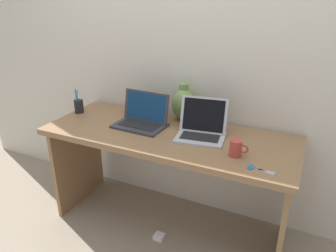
{
  "coord_description": "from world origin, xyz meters",
  "views": [
    {
      "loc": [
        0.82,
        -1.75,
        1.64
      ],
      "look_at": [
        0.0,
        0.0,
        0.81
      ],
      "focal_mm": 34.11,
      "sensor_mm": 36.0,
      "label": 1
    }
  ],
  "objects_px": {
    "laptop_left": "(143,117)",
    "power_brick": "(159,236)",
    "pen_cup": "(79,106)",
    "scissors": "(256,168)",
    "green_vase": "(184,104)",
    "coffee_mug": "(236,148)",
    "laptop_right": "(202,127)"
  },
  "relations": [
    {
      "from": "green_vase",
      "to": "coffee_mug",
      "type": "height_order",
      "value": "green_vase"
    },
    {
      "from": "coffee_mug",
      "to": "power_brick",
      "type": "height_order",
      "value": "coffee_mug"
    },
    {
      "from": "green_vase",
      "to": "scissors",
      "type": "height_order",
      "value": "green_vase"
    },
    {
      "from": "scissors",
      "to": "laptop_right",
      "type": "bearing_deg",
      "value": 145.99
    },
    {
      "from": "coffee_mug",
      "to": "scissors",
      "type": "relative_size",
      "value": 0.74
    },
    {
      "from": "laptop_left",
      "to": "scissors",
      "type": "bearing_deg",
      "value": -18.03
    },
    {
      "from": "laptop_left",
      "to": "pen_cup",
      "type": "distance_m",
      "value": 0.56
    },
    {
      "from": "laptop_left",
      "to": "coffee_mug",
      "type": "height_order",
      "value": "laptop_left"
    },
    {
      "from": "laptop_left",
      "to": "power_brick",
      "type": "bearing_deg",
      "value": -43.42
    },
    {
      "from": "laptop_left",
      "to": "green_vase",
      "type": "xyz_separation_m",
      "value": [
        0.22,
        0.21,
        0.06
      ]
    },
    {
      "from": "laptop_right",
      "to": "power_brick",
      "type": "height_order",
      "value": "laptop_right"
    },
    {
      "from": "power_brick",
      "to": "pen_cup",
      "type": "bearing_deg",
      "value": 164.53
    },
    {
      "from": "coffee_mug",
      "to": "power_brick",
      "type": "distance_m",
      "value": 0.93
    },
    {
      "from": "laptop_right",
      "to": "pen_cup",
      "type": "height_order",
      "value": "laptop_right"
    },
    {
      "from": "laptop_left",
      "to": "power_brick",
      "type": "height_order",
      "value": "laptop_left"
    },
    {
      "from": "laptop_right",
      "to": "green_vase",
      "type": "bearing_deg",
      "value": 135.47
    },
    {
      "from": "laptop_right",
      "to": "coffee_mug",
      "type": "xyz_separation_m",
      "value": [
        0.27,
        -0.17,
        -0.02
      ]
    },
    {
      "from": "pen_cup",
      "to": "scissors",
      "type": "distance_m",
      "value": 1.43
    },
    {
      "from": "coffee_mug",
      "to": "scissors",
      "type": "xyz_separation_m",
      "value": [
        0.13,
        -0.1,
        -0.05
      ]
    },
    {
      "from": "power_brick",
      "to": "laptop_left",
      "type": "bearing_deg",
      "value": 136.58
    },
    {
      "from": "coffee_mug",
      "to": "pen_cup",
      "type": "bearing_deg",
      "value": 171.89
    },
    {
      "from": "green_vase",
      "to": "power_brick",
      "type": "distance_m",
      "value": 0.97
    },
    {
      "from": "laptop_left",
      "to": "green_vase",
      "type": "height_order",
      "value": "green_vase"
    },
    {
      "from": "green_vase",
      "to": "laptop_right",
      "type": "bearing_deg",
      "value": -44.53
    },
    {
      "from": "coffee_mug",
      "to": "pen_cup",
      "type": "relative_size",
      "value": 0.59
    },
    {
      "from": "green_vase",
      "to": "pen_cup",
      "type": "bearing_deg",
      "value": -165.25
    },
    {
      "from": "green_vase",
      "to": "pen_cup",
      "type": "height_order",
      "value": "green_vase"
    },
    {
      "from": "green_vase",
      "to": "coffee_mug",
      "type": "bearing_deg",
      "value": -38.66
    },
    {
      "from": "scissors",
      "to": "green_vase",
      "type": "bearing_deg",
      "value": 141.93
    },
    {
      "from": "coffee_mug",
      "to": "power_brick",
      "type": "relative_size",
      "value": 1.57
    },
    {
      "from": "laptop_left",
      "to": "scissors",
      "type": "height_order",
      "value": "laptop_left"
    },
    {
      "from": "laptop_right",
      "to": "green_vase",
      "type": "height_order",
      "value": "green_vase"
    }
  ]
}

